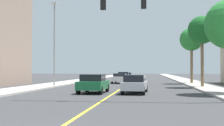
{
  "coord_description": "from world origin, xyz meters",
  "views": [
    {
      "loc": [
        2.8,
        -6.41,
        1.82
      ],
      "look_at": [
        -0.6,
        19.01,
        2.49
      ],
      "focal_mm": 44.91,
      "sensor_mm": 36.0,
      "label": 1
    }
  ],
  "objects_px": {
    "street_lamp": "(54,40)",
    "car_green": "(93,83)",
    "palm_mid": "(202,31)",
    "traffic_signal_mast": "(176,15)",
    "car_blue": "(124,76)",
    "palm_far": "(191,40)",
    "car_gray": "(127,76)",
    "car_white": "(120,78)",
    "car_silver": "(135,84)"
  },
  "relations": [
    {
      "from": "traffic_signal_mast",
      "to": "car_green",
      "type": "relative_size",
      "value": 2.71
    },
    {
      "from": "car_white",
      "to": "car_green",
      "type": "distance_m",
      "value": 16.96
    },
    {
      "from": "car_green",
      "to": "car_gray",
      "type": "distance_m",
      "value": 32.27
    },
    {
      "from": "palm_mid",
      "to": "traffic_signal_mast",
      "type": "bearing_deg",
      "value": -106.23
    },
    {
      "from": "traffic_signal_mast",
      "to": "car_blue",
      "type": "distance_m",
      "value": 31.11
    },
    {
      "from": "traffic_signal_mast",
      "to": "car_gray",
      "type": "height_order",
      "value": "traffic_signal_mast"
    },
    {
      "from": "street_lamp",
      "to": "palm_mid",
      "type": "bearing_deg",
      "value": 1.09
    },
    {
      "from": "traffic_signal_mast",
      "to": "palm_far",
      "type": "height_order",
      "value": "palm_far"
    },
    {
      "from": "street_lamp",
      "to": "car_green",
      "type": "bearing_deg",
      "value": -52.5
    },
    {
      "from": "car_white",
      "to": "car_gray",
      "type": "height_order",
      "value": "car_gray"
    },
    {
      "from": "street_lamp",
      "to": "palm_mid",
      "type": "distance_m",
      "value": 15.91
    },
    {
      "from": "car_blue",
      "to": "car_gray",
      "type": "relative_size",
      "value": 0.95
    },
    {
      "from": "car_green",
      "to": "street_lamp",
      "type": "bearing_deg",
      "value": 128.95
    },
    {
      "from": "car_blue",
      "to": "street_lamp",
      "type": "bearing_deg",
      "value": -109.69
    },
    {
      "from": "palm_mid",
      "to": "car_gray",
      "type": "relative_size",
      "value": 1.61
    },
    {
      "from": "traffic_signal_mast",
      "to": "car_green",
      "type": "height_order",
      "value": "traffic_signal_mast"
    },
    {
      "from": "traffic_signal_mast",
      "to": "palm_mid",
      "type": "bearing_deg",
      "value": 73.77
    },
    {
      "from": "car_green",
      "to": "car_gray",
      "type": "height_order",
      "value": "car_green"
    },
    {
      "from": "street_lamp",
      "to": "car_green",
      "type": "xyz_separation_m",
      "value": [
        6.0,
        -7.82,
        -4.42
      ]
    },
    {
      "from": "car_gray",
      "to": "car_green",
      "type": "bearing_deg",
      "value": -89.38
    },
    {
      "from": "street_lamp",
      "to": "palm_far",
      "type": "height_order",
      "value": "street_lamp"
    },
    {
      "from": "car_gray",
      "to": "car_blue",
      "type": "bearing_deg",
      "value": -88.97
    },
    {
      "from": "traffic_signal_mast",
      "to": "palm_mid",
      "type": "height_order",
      "value": "palm_mid"
    },
    {
      "from": "car_silver",
      "to": "car_green",
      "type": "relative_size",
      "value": 1.15
    },
    {
      "from": "traffic_signal_mast",
      "to": "car_green",
      "type": "xyz_separation_m",
      "value": [
        -5.97,
        5.34,
        -4.27
      ]
    },
    {
      "from": "car_blue",
      "to": "car_silver",
      "type": "bearing_deg",
      "value": -82.63
    },
    {
      "from": "traffic_signal_mast",
      "to": "car_white",
      "type": "bearing_deg",
      "value": 104.11
    },
    {
      "from": "palm_far",
      "to": "palm_mid",
      "type": "bearing_deg",
      "value": -90.97
    },
    {
      "from": "palm_far",
      "to": "car_blue",
      "type": "height_order",
      "value": "palm_far"
    },
    {
      "from": "palm_mid",
      "to": "car_blue",
      "type": "distance_m",
      "value": 20.11
    },
    {
      "from": "car_white",
      "to": "car_gray",
      "type": "bearing_deg",
      "value": 93.4
    },
    {
      "from": "car_blue",
      "to": "car_gray",
      "type": "height_order",
      "value": "car_blue"
    },
    {
      "from": "street_lamp",
      "to": "car_blue",
      "type": "distance_m",
      "value": 18.7
    },
    {
      "from": "car_silver",
      "to": "car_blue",
      "type": "relative_size",
      "value": 1.04
    },
    {
      "from": "street_lamp",
      "to": "car_white",
      "type": "xyz_separation_m",
      "value": [
        6.37,
        9.13,
        -4.47
      ]
    },
    {
      "from": "car_white",
      "to": "car_green",
      "type": "bearing_deg",
      "value": -88.81
    },
    {
      "from": "traffic_signal_mast",
      "to": "car_gray",
      "type": "bearing_deg",
      "value": 98.86
    },
    {
      "from": "street_lamp",
      "to": "car_white",
      "type": "distance_m",
      "value": 12.0
    },
    {
      "from": "palm_far",
      "to": "car_gray",
      "type": "relative_size",
      "value": 1.62
    },
    {
      "from": "palm_mid",
      "to": "car_blue",
      "type": "bearing_deg",
      "value": 120.14
    },
    {
      "from": "palm_mid",
      "to": "car_blue",
      "type": "xyz_separation_m",
      "value": [
        -9.75,
        16.8,
        -5.19
      ]
    },
    {
      "from": "palm_far",
      "to": "street_lamp",
      "type": "bearing_deg",
      "value": -151.63
    },
    {
      "from": "car_green",
      "to": "palm_mid",
      "type": "bearing_deg",
      "value": 40.86
    },
    {
      "from": "palm_mid",
      "to": "palm_far",
      "type": "height_order",
      "value": "palm_far"
    },
    {
      "from": "street_lamp",
      "to": "car_silver",
      "type": "bearing_deg",
      "value": -39.08
    },
    {
      "from": "car_green",
      "to": "palm_far",
      "type": "bearing_deg",
      "value": 60.13
    },
    {
      "from": "street_lamp",
      "to": "car_gray",
      "type": "relative_size",
      "value": 2.02
    },
    {
      "from": "palm_mid",
      "to": "car_gray",
      "type": "height_order",
      "value": "palm_mid"
    },
    {
      "from": "palm_far",
      "to": "traffic_signal_mast",
      "type": "bearing_deg",
      "value": -100.54
    },
    {
      "from": "street_lamp",
      "to": "car_gray",
      "type": "xyz_separation_m",
      "value": [
        6.11,
        24.44,
        -4.46
      ]
    }
  ]
}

